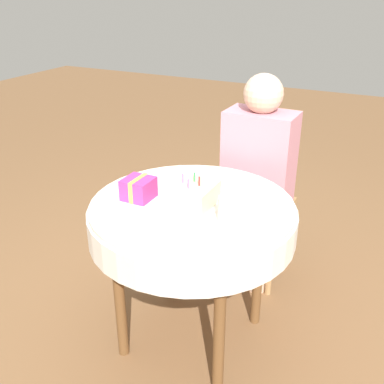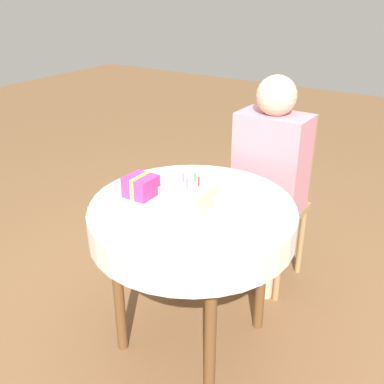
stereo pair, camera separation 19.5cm
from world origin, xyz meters
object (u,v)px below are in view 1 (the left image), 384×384
at_px(birthday_cake, 191,194).
at_px(drinking_glass, 228,209).
at_px(chair, 261,190).
at_px(gift_box, 139,189).
at_px(person, 258,162).

relative_size(birthday_cake, drinking_glass, 1.83).
height_order(chair, gift_box, chair).
distance_m(chair, drinking_glass, 0.89).
xyz_separation_m(chair, birthday_cake, (-0.08, -0.76, 0.28)).
bearing_deg(birthday_cake, person, 83.41).
xyz_separation_m(birthday_cake, gift_box, (-0.24, -0.05, -0.00)).
xyz_separation_m(chair, drinking_glass, (0.12, -0.83, 0.28)).
distance_m(chair, birthday_cake, 0.82).
bearing_deg(gift_box, drinking_glass, -2.73).
xyz_separation_m(person, birthday_cake, (-0.08, -0.67, 0.07)).
height_order(birthday_cake, drinking_glass, birthday_cake).
bearing_deg(chair, birthday_cake, -94.56).
xyz_separation_m(chair, person, (-0.00, -0.09, 0.21)).
distance_m(person, gift_box, 0.79).
relative_size(chair, birthday_cake, 5.02).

